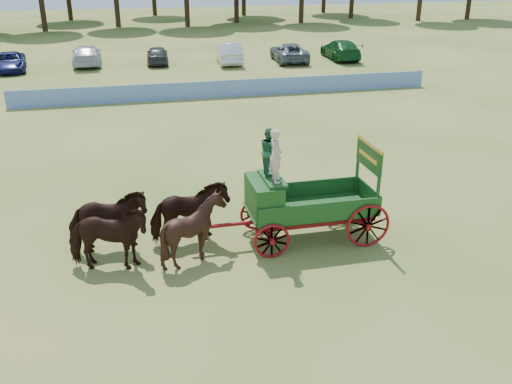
% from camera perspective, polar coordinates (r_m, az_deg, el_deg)
% --- Properties ---
extents(ground, '(160.00, 160.00, 0.00)m').
position_cam_1_polar(ground, '(19.73, 10.28, -2.43)').
color(ground, '#A38D49').
rests_on(ground, ground).
extents(horse_lead_left, '(2.50, 1.52, 1.97)m').
position_cam_1_polar(horse_lead_left, '(16.36, -14.58, -4.52)').
color(horse_lead_left, black).
rests_on(horse_lead_left, ground).
extents(horse_lead_right, '(2.37, 1.14, 1.97)m').
position_cam_1_polar(horse_lead_right, '(17.35, -14.58, -2.88)').
color(horse_lead_right, black).
rests_on(horse_lead_right, ground).
extents(horse_wheel_left, '(2.14, 2.00, 1.98)m').
position_cam_1_polar(horse_wheel_left, '(16.43, -6.21, -3.74)').
color(horse_wheel_left, black).
rests_on(horse_wheel_left, ground).
extents(horse_wheel_right, '(2.47, 1.41, 1.97)m').
position_cam_1_polar(horse_wheel_right, '(17.41, -6.69, -2.16)').
color(horse_wheel_right, black).
rests_on(horse_wheel_right, ground).
extents(farm_dray, '(5.99, 2.00, 3.73)m').
position_cam_1_polar(farm_dray, '(17.23, 3.31, -0.13)').
color(farm_dray, maroon).
rests_on(farm_dray, ground).
extents(sponsor_banner, '(26.00, 0.08, 1.05)m').
position_cam_1_polar(sponsor_banner, '(35.71, -2.65, 10.29)').
color(sponsor_banner, '#1F4CAC').
rests_on(sponsor_banner, ground).
extents(parked_cars, '(38.70, 7.54, 1.64)m').
position_cam_1_polar(parked_cars, '(46.86, -10.44, 13.26)').
color(parked_cars, silver).
rests_on(parked_cars, ground).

